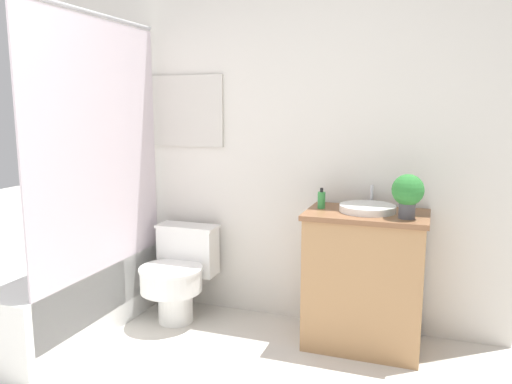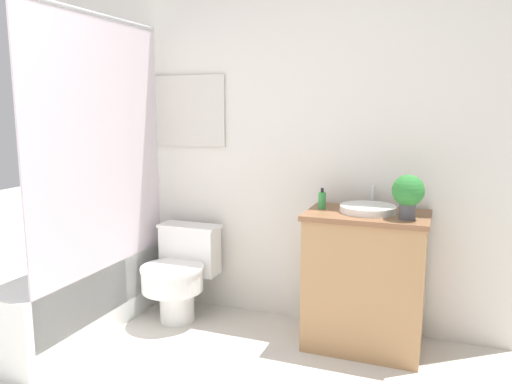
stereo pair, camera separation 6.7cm
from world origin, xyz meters
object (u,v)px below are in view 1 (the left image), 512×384
(sink, at_px, (368,208))
(soap_bottle, at_px, (321,200))
(toilet, at_px, (179,272))
(potted_plant, at_px, (408,192))

(sink, height_order, soap_bottle, sink)
(toilet, distance_m, sink, 1.34)
(toilet, xyz_separation_m, potted_plant, (1.47, -0.06, 0.64))
(sink, xyz_separation_m, soap_bottle, (-0.28, 0.01, 0.03))
(toilet, height_order, potted_plant, potted_plant)
(sink, bearing_deg, potted_plant, -26.86)
(sink, relative_size, potted_plant, 1.47)
(toilet, height_order, soap_bottle, soap_bottle)
(toilet, bearing_deg, soap_bottle, 3.58)
(soap_bottle, height_order, potted_plant, potted_plant)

